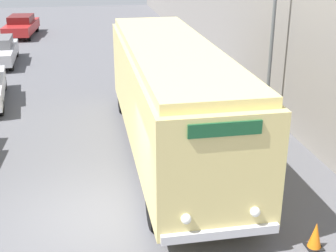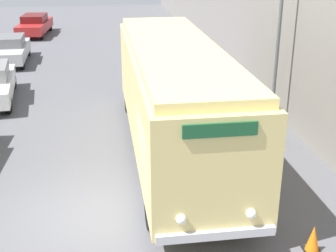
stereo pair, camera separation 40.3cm
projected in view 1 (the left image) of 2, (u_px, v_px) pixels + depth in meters
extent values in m
plane|color=#56565B|center=(92.00, 218.00, 11.40)|extent=(80.00, 80.00, 0.00)
cube|color=gray|center=(246.00, 3.00, 20.36)|extent=(0.30, 60.00, 7.48)
cylinder|color=black|center=(154.00, 208.00, 10.89)|extent=(0.28, 1.03, 1.03)
cylinder|color=black|center=(250.00, 198.00, 11.28)|extent=(0.28, 1.03, 1.03)
cylinder|color=black|center=(122.00, 99.00, 18.28)|extent=(0.28, 1.03, 1.03)
cylinder|color=black|center=(181.00, 96.00, 18.67)|extent=(0.28, 1.03, 1.03)
cube|color=#E5D17F|center=(171.00, 96.00, 14.28)|extent=(2.67, 10.89, 2.70)
cube|color=#F3DD87|center=(171.00, 49.00, 13.73)|extent=(2.45, 10.46, 0.24)
cube|color=silver|center=(221.00, 234.00, 9.70)|extent=(2.53, 0.12, 0.20)
sphere|color=white|center=(186.00, 219.00, 9.45)|extent=(0.22, 0.22, 0.22)
sphere|color=white|center=(255.00, 212.00, 9.70)|extent=(0.22, 0.22, 0.22)
cube|color=#19512D|center=(225.00, 129.00, 8.88)|extent=(1.47, 0.06, 0.28)
cylinder|color=#595E60|center=(273.00, 30.00, 15.71)|extent=(0.12, 0.12, 7.02)
cylinder|color=black|center=(0.00, 107.00, 17.97)|extent=(0.22, 0.68, 0.68)
cylinder|color=black|center=(3.00, 83.00, 20.92)|extent=(0.22, 0.68, 0.68)
cylinder|color=black|center=(11.00, 65.00, 24.17)|extent=(0.22, 0.62, 0.62)
cylinder|color=black|center=(16.00, 52.00, 27.01)|extent=(0.22, 0.62, 0.62)
cylinder|color=black|center=(6.00, 36.00, 31.23)|extent=(0.22, 0.64, 0.64)
cylinder|color=black|center=(29.00, 36.00, 31.37)|extent=(0.22, 0.64, 0.64)
cylinder|color=black|center=(16.00, 28.00, 34.37)|extent=(0.22, 0.64, 0.64)
cylinder|color=black|center=(37.00, 27.00, 34.51)|extent=(0.22, 0.64, 0.64)
cube|color=#A52323|center=(21.00, 27.00, 32.76)|extent=(2.17, 4.93, 0.62)
cube|color=#5B1313|center=(21.00, 19.00, 32.66)|extent=(1.68, 2.28, 0.48)
cube|color=black|center=(314.00, 247.00, 10.31)|extent=(0.36, 0.36, 0.03)
cone|color=orange|center=(316.00, 235.00, 10.20)|extent=(0.30, 0.30, 0.60)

